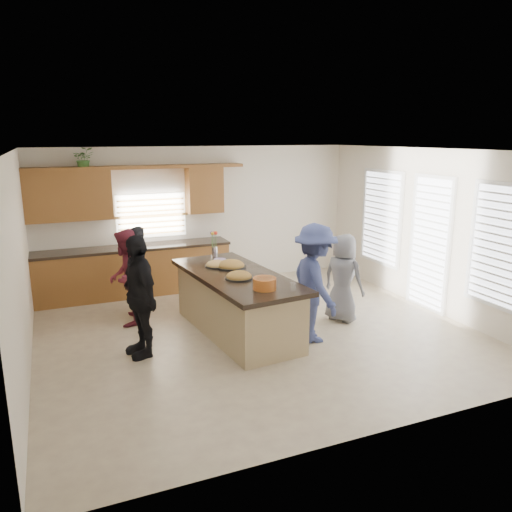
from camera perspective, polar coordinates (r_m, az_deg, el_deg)
name	(u,v)px	position (r m, az deg, el deg)	size (l,w,h in m)	color
floor	(257,332)	(7.92, 0.10, -8.70)	(6.50, 6.50, 0.00)	beige
room_shell	(257,212)	(7.41, 0.10, 5.03)	(6.52, 6.02, 2.81)	silver
back_cabinetry	(131,248)	(9.81, -14.13, 0.87)	(4.08, 0.66, 2.46)	#915E2A
right_wall_glazing	(432,235)	(9.13, 19.45, 2.33)	(0.06, 4.00, 2.25)	white
island	(237,305)	(7.77, -2.19, -5.59)	(1.42, 2.80, 0.95)	tan
platter_front	(239,277)	(7.36, -1.94, -2.39)	(0.42, 0.42, 0.17)	black
platter_mid	(231,266)	(7.98, -2.89, -1.12)	(0.48, 0.48, 0.20)	black
platter_back	(216,265)	(8.05, -4.54, -1.03)	(0.37, 0.37, 0.15)	black
salad_bowl	(265,283)	(6.84, 0.98, -3.10)	(0.32, 0.32, 0.16)	#CE6725
clear_cup	(293,286)	(6.83, 4.25, -3.49)	(0.08, 0.08, 0.11)	white
plate_stack	(220,261)	(8.32, -4.17, -0.54)	(0.21, 0.21, 0.05)	#9E80BA
flower_vase	(214,242)	(8.67, -4.79, 1.55)	(0.14, 0.14, 0.45)	silver
potted_plant	(84,159)	(9.60, -19.08, 10.47)	(0.36, 0.31, 0.40)	#42772F
woman_left_back	(137,272)	(8.61, -13.45, -1.81)	(0.56, 0.37, 1.54)	black
woman_left_mid	(126,278)	(8.28, -14.59, -2.40)	(0.76, 0.59, 1.57)	maroon
woman_left_front	(139,296)	(7.05, -13.21, -4.49)	(1.01, 0.42, 1.72)	black
woman_right_back	(315,283)	(7.42, 6.73, -3.09)	(1.15, 0.66, 1.77)	#39447D
woman_right_front	(343,278)	(8.31, 9.92, -2.47)	(0.72, 0.47, 1.46)	slate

